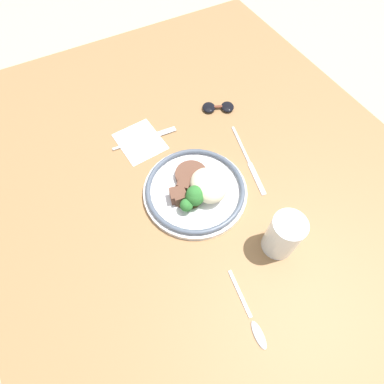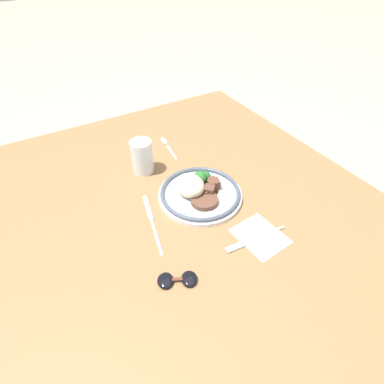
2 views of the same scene
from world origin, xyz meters
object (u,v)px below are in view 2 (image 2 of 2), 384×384
at_px(spoon, 166,143).
at_px(sunglasses, 177,280).
at_px(fork, 250,241).
at_px(knife, 152,221).
at_px(plate, 199,191).
at_px(juice_glass, 142,159).

bearing_deg(spoon, sunglasses, 163.04).
distance_m(fork, spoon, 0.52).
height_order(knife, sunglasses, sunglasses).
relative_size(plate, knife, 1.12).
height_order(plate, knife, plate).
xyz_separation_m(juice_glass, fork, (-0.41, -0.11, -0.05)).
distance_m(juice_glass, fork, 0.43).
relative_size(knife, spoon, 1.41).
bearing_deg(juice_glass, sunglasses, 166.46).
bearing_deg(juice_glass, fork, -164.43).
height_order(juice_glass, spoon, juice_glass).
bearing_deg(spoon, knife, 154.69).
bearing_deg(juice_glass, spoon, -51.22).
bearing_deg(plate, spoon, -8.10).
relative_size(fork, knife, 0.81).
height_order(fork, knife, fork).
relative_size(fork, sunglasses, 1.79).
bearing_deg(sunglasses, juice_glass, 12.20).
relative_size(spoon, sunglasses, 1.57).
bearing_deg(sunglasses, fork, -62.55).
relative_size(plate, fork, 1.38).
distance_m(spoon, sunglasses, 0.58).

